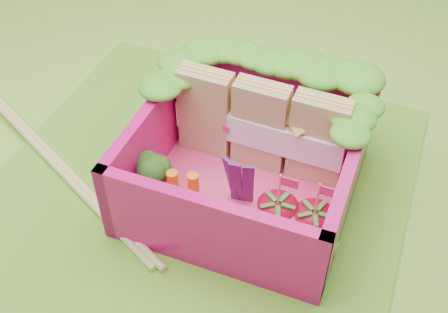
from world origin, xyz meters
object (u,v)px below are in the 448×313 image
strawberry_left (276,218)px  strawberry_right (313,227)px  bento_box (247,160)px  sandwich_stack (261,126)px  chopsticks (61,168)px  broccoli (158,172)px

strawberry_left → strawberry_right: (0.21, 0.01, -0.00)m
bento_box → sandwich_stack: 0.26m
chopsticks → strawberry_left: bearing=-0.5°
sandwich_stack → broccoli: 0.71m
strawberry_right → chopsticks: (-1.70, 0.00, -0.15)m
sandwich_stack → strawberry_right: (0.49, -0.52, -0.17)m
sandwich_stack → strawberry_left: sandwich_stack is taller
bento_box → chopsticks: bearing=-167.1°
broccoli → strawberry_right: strawberry_right is taller
bento_box → broccoli: size_ratio=4.07×
strawberry_right → strawberry_left: bearing=-176.7°
chopsticks → bento_box: bearing=12.9°
bento_box → strawberry_left: size_ratio=2.73×
broccoli → chopsticks: 0.75m
bento_box → chopsticks: bento_box is taller
strawberry_left → chopsticks: (-1.49, 0.01, -0.15)m
broccoli → strawberry_left: (0.76, -0.03, -0.06)m
bento_box → strawberry_left: bento_box is taller
chopsticks → sandwich_stack: bearing=23.4°
strawberry_right → bento_box: bearing=150.9°
sandwich_stack → strawberry_right: sandwich_stack is taller
sandwich_stack → bento_box: bearing=-91.3°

